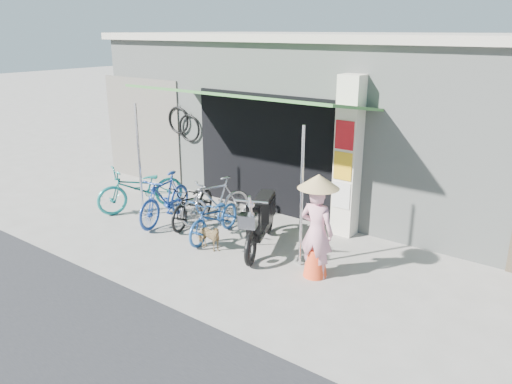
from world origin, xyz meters
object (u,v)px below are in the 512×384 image
Objects in this scene: street_dog at (208,237)px; moped at (261,220)px; bike_silver at (216,201)px; bike_navy at (215,217)px; bike_black at (193,203)px; nun at (317,227)px; bike_teal at (141,188)px; bike_blue at (165,199)px.

moped reaches higher than street_dog.
bike_silver is 0.83× the size of moped.
bike_navy reaches higher than street_dog.
nun is (3.13, -0.50, 0.42)m from bike_black.
bike_teal is at bearing 168.30° from bike_navy.
moped is (1.42, -0.40, 0.04)m from bike_silver.
bike_blue is at bearing -125.10° from bike_silver.
bike_silver is at bearing 34.39° from street_dog.
bike_black is at bearing -11.87° from nun.
bike_black is at bearing 152.90° from bike_navy.
bike_silver is at bearing 23.52° from bike_black.
bike_teal is 1.23× the size of bike_navy.
bike_navy is at bearing -7.71° from nun.
moped is 1.44m from nun.
bike_black reaches higher than street_dog.
bike_silver is at bearing 35.62° from bike_teal.
bike_teal is 2.63m from street_dog.
bike_teal is at bearing 170.51° from bike_black.
bike_silver is 2.90m from nun.
bike_navy is 0.58m from street_dog.
street_dog is at bearing -33.35° from bike_silver.
bike_silver reaches higher than street_dog.
bike_teal is 1.00× the size of moped.
nun is at bearing 5.71° from bike_silver.
bike_blue is 2.28m from moped.
street_dog is at bearing -49.90° from bike_black.
street_dog is at bearing 5.39° from nun.
moped reaches higher than bike_silver.
moped is at bearing -45.79° from street_dog.
bike_navy is at bearing 18.46° from bike_teal.
bike_silver is 1.02× the size of bike_navy.
street_dog is (0.28, -0.49, -0.16)m from bike_navy.
bike_blue is 0.88× the size of moped.
nun is at bearing -23.48° from bike_black.
bike_teal is 0.94m from bike_blue.
bike_silver is at bearing -18.39° from nun.
moped is at bearing -18.32° from bike_black.
bike_blue is at bearing 71.89° from street_dog.
bike_black is 0.95× the size of nun.
moped is at bearing 23.04° from bike_teal.
bike_silver is 0.93× the size of nun.
nun is (1.35, -0.38, 0.33)m from moped.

